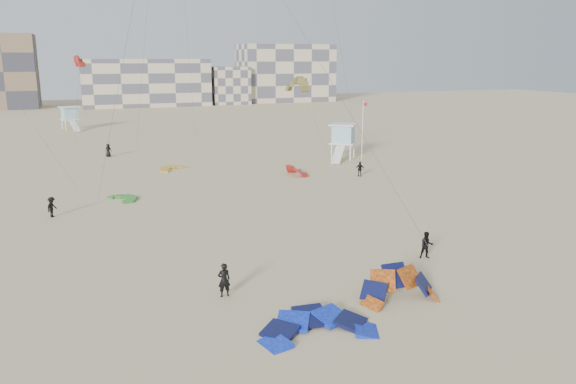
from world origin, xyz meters
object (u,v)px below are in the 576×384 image
object	(u,v)px
kite_ground_blue	(318,332)
kite_ground_orange	(400,300)
lifeguard_tower_near	(343,141)
kitesurfer_main	(224,280)

from	to	relation	value
kite_ground_blue	kite_ground_orange	bearing A→B (deg)	21.74
kite_ground_blue	lifeguard_tower_near	xyz separation A→B (m)	(20.95, 40.71, 2.14)
kite_ground_blue	kitesurfer_main	world-z (taller)	kitesurfer_main
kitesurfer_main	lifeguard_tower_near	world-z (taller)	lifeguard_tower_near
kitesurfer_main	lifeguard_tower_near	bearing A→B (deg)	-126.44
kite_ground_blue	kite_ground_orange	size ratio (longest dim) A/B	1.21
kitesurfer_main	lifeguard_tower_near	size ratio (longest dim) A/B	0.28
kitesurfer_main	kite_ground_blue	bearing A→B (deg)	117.07
kite_ground_blue	lifeguard_tower_near	world-z (taller)	lifeguard_tower_near
kite_ground_blue	kitesurfer_main	size ratio (longest dim) A/B	2.85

